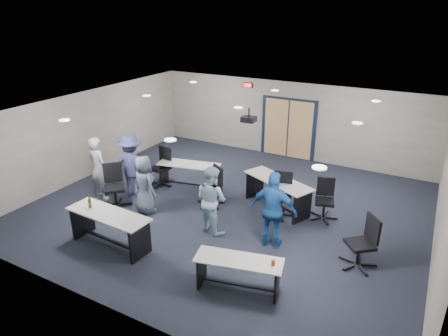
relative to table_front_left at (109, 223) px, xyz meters
The scene contains 25 objects.
floor 3.35m from the table_front_left, 62.75° to the left, with size 10.00×10.00×0.00m, color black.
back_wall 7.63m from the table_front_left, 78.51° to the left, with size 10.00×0.04×2.70m, color gray.
front_wall 2.31m from the table_front_left, 45.99° to the right, with size 10.00×0.04×2.70m, color gray.
left_wall 4.62m from the table_front_left, 139.92° to the left, with size 0.04×9.00×2.70m, color gray.
right_wall 7.18m from the table_front_left, 24.26° to the left, with size 0.04×9.00×2.70m, color gray.
ceiling 3.93m from the table_front_left, 62.75° to the left, with size 10.00×9.00×0.04m, color silver.
double_door 7.57m from the table_front_left, 78.45° to the left, with size 2.00×0.07×2.20m.
exit_sign 7.61m from the table_front_left, 90.69° to the left, with size 0.32×0.07×0.18m.
ceiling_projector 4.29m from the table_front_left, 62.18° to the left, with size 0.35×0.32×0.37m.
ceiling_can_lights 4.10m from the table_front_left, 64.61° to the left, with size 6.24×5.74×0.02m, color white, non-canonical shape.
table_front_left is the anchor object (origin of this frame).
table_front_right 3.26m from the table_front_left, ahead, with size 1.76×0.93×0.79m.
table_back_left 3.53m from the table_front_left, 92.61° to the left, with size 1.94×1.00×0.75m.
table_back_right 4.43m from the table_front_left, 53.01° to the left, with size 2.14×1.47×0.83m.
chair_back_a 3.42m from the table_front_left, 107.54° to the left, with size 0.73×0.73×1.16m, color black, non-canonical shape.
chair_back_b 2.99m from the table_front_left, 70.38° to the left, with size 0.70×0.70×1.11m, color black, non-canonical shape.
chair_back_c 4.31m from the table_front_left, 47.65° to the left, with size 0.73×0.73×1.16m, color black, non-canonical shape.
chair_back_d 5.31m from the table_front_left, 42.09° to the left, with size 0.67×0.67×1.07m, color black, non-canonical shape.
chair_loose_left 1.93m from the table_front_left, 129.36° to the left, with size 0.75×0.75×1.20m, color black, non-canonical shape.
chair_loose_right 5.48m from the table_front_left, 20.45° to the left, with size 0.72×0.72×1.15m, color black, non-canonical shape.
person_gray 2.63m from the table_front_left, 139.10° to the left, with size 0.67×0.44×1.83m, color #9299A0.
person_plaid 1.71m from the table_front_left, 100.89° to the left, with size 0.77×0.50×1.58m, color slate.
person_lightblue 2.41m from the table_front_left, 44.94° to the left, with size 0.82×0.64×1.68m, color #A0C0D4.
person_navy 3.72m from the table_front_left, 28.47° to the left, with size 1.07×0.45×1.83m, color #1B4F98.
person_back 2.65m from the table_front_left, 119.28° to the left, with size 1.18×0.68×1.83m, color navy.
Camera 1 is at (4.53, -8.56, 5.16)m, focal length 32.00 mm.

